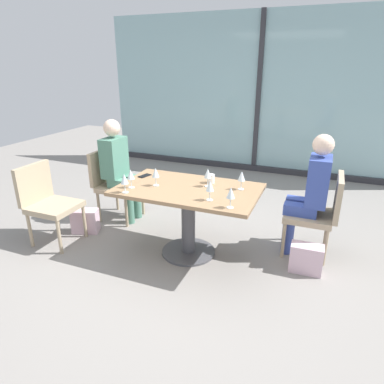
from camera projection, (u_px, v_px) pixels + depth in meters
The scene contains 19 objects.
ground_plane at pixel (188, 252), 3.59m from camera, with size 12.00×12.00×0.00m, color gray.
window_wall_backdrop at pixel (258, 104), 5.92m from camera, with size 5.68×0.10×2.70m.
dining_table_main at pixel (188, 205), 3.39m from camera, with size 1.39×0.84×0.73m.
chair_far_left at pixel (113, 180), 4.26m from camera, with size 0.50×0.46×0.87m.
chair_far_right at pixel (319, 210), 3.40m from camera, with size 0.50×0.46×0.87m.
chair_side_end at pixel (47, 199), 3.67m from camera, with size 0.50×0.46×0.87m.
person_far_left at pixel (119, 166), 4.15m from camera, with size 0.39×0.34×1.26m.
person_far_right at pixel (311, 190), 3.36m from camera, with size 0.39×0.34×1.26m.
wine_glass_0 at pixel (231, 193), 2.82m from camera, with size 0.07×0.07×0.18m.
wine_glass_1 at pixel (242, 176), 3.24m from camera, with size 0.07×0.07×0.18m.
wine_glass_2 at pixel (210, 186), 2.98m from camera, with size 0.07×0.07×0.18m.
wine_glass_3 at pixel (131, 175), 3.29m from camera, with size 0.07×0.07×0.18m.
wine_glass_4 at pixel (124, 179), 3.16m from camera, with size 0.07×0.07×0.18m.
wine_glass_5 at pixel (156, 173), 3.34m from camera, with size 0.07×0.07×0.18m.
wine_glass_6 at pixel (208, 174), 3.32m from camera, with size 0.07×0.07×0.18m.
coffee_cup at pixel (211, 179), 3.45m from camera, with size 0.08×0.08×0.09m, color white.
cell_phone_on_table at pixel (145, 176), 3.67m from camera, with size 0.07×0.14×0.01m, color black.
handbag_0 at pixel (85, 221), 3.98m from camera, with size 0.30×0.16×0.28m, color beige.
handbag_1 at pixel (306, 258), 3.22m from camera, with size 0.30×0.16×0.28m, color beige.
Camera 1 is at (1.20, -2.88, 1.88)m, focal length 31.70 mm.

